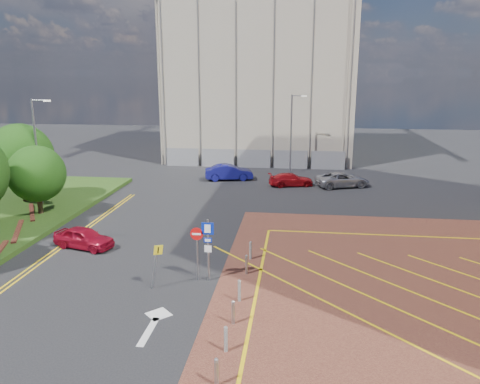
% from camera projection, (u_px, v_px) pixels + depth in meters
% --- Properties ---
extents(ground, '(140.00, 140.00, 0.00)m').
position_uv_depth(ground, '(195.00, 289.00, 22.49)').
color(ground, black).
rests_on(ground, ground).
extents(tree_c, '(4.00, 4.00, 4.90)m').
position_uv_depth(tree_c, '(37.00, 174.00, 32.94)').
color(tree_c, '#3D2B1C').
rests_on(tree_c, grass_bed).
extents(tree_d, '(5.00, 5.00, 6.08)m').
position_uv_depth(tree_d, '(20.00, 156.00, 36.02)').
color(tree_d, '#3D2B1C').
rests_on(tree_d, grass_bed).
extents(lamp_left_far, '(1.53, 0.16, 8.00)m').
position_uv_depth(lamp_left_far, '(38.00, 148.00, 34.61)').
color(lamp_left_far, '#9EA0A8').
rests_on(lamp_left_far, grass_bed).
extents(lamp_back, '(1.53, 0.16, 8.00)m').
position_uv_depth(lamp_back, '(292.00, 131.00, 47.86)').
color(lamp_back, '#9EA0A8').
rests_on(lamp_back, ground).
extents(sign_cluster, '(1.17, 0.12, 3.20)m').
position_uv_depth(sign_cluster, '(204.00, 244.00, 22.92)').
color(sign_cluster, '#9EA0A8').
rests_on(sign_cluster, ground).
extents(warning_sign, '(0.64, 0.39, 2.25)m').
position_uv_depth(warning_sign, '(156.00, 261.00, 22.15)').
color(warning_sign, '#9EA0A8').
rests_on(warning_sign, ground).
extents(bollard_row, '(0.14, 11.14, 0.90)m').
position_uv_depth(bollard_row, '(237.00, 299.00, 20.50)').
color(bollard_row, '#9EA0A8').
rests_on(bollard_row, forecourt).
extents(construction_building, '(21.20, 19.20, 22.00)m').
position_uv_depth(construction_building, '(262.00, 66.00, 58.25)').
color(construction_building, '#B5A794').
rests_on(construction_building, ground).
extents(construction_fence, '(21.60, 0.06, 2.00)m').
position_uv_depth(construction_fence, '(263.00, 159.00, 50.98)').
color(construction_fence, gray).
rests_on(construction_fence, ground).
extents(car_red_left, '(3.92, 2.33, 1.25)m').
position_uv_depth(car_red_left, '(84.00, 238.00, 27.65)').
color(car_red_left, maroon).
rests_on(car_red_left, ground).
extents(car_blue_back, '(4.84, 2.57, 1.51)m').
position_uv_depth(car_blue_back, '(229.00, 172.00, 45.29)').
color(car_blue_back, navy).
rests_on(car_blue_back, ground).
extents(car_red_back, '(4.38, 2.69, 1.19)m').
position_uv_depth(car_red_back, '(291.00, 180.00, 42.92)').
color(car_red_back, '#A20D14').
rests_on(car_red_back, ground).
extents(car_silver_back, '(5.32, 3.73, 1.35)m').
position_uv_depth(car_silver_back, '(342.00, 180.00, 42.56)').
color(car_silver_back, '#9999A0').
rests_on(car_silver_back, ground).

